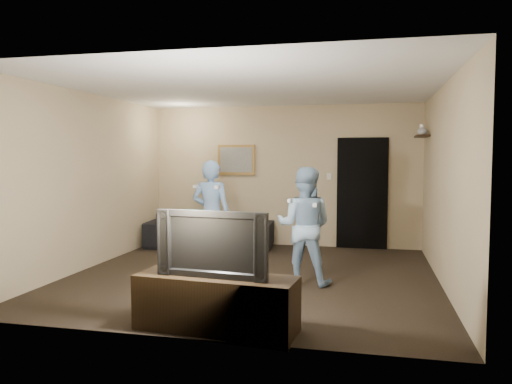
% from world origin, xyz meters
% --- Properties ---
extents(ground, '(5.00, 5.00, 0.00)m').
position_xyz_m(ground, '(0.00, 0.00, 0.00)').
color(ground, black).
rests_on(ground, ground).
extents(ceiling, '(5.00, 5.00, 0.04)m').
position_xyz_m(ceiling, '(0.00, 0.00, 2.60)').
color(ceiling, silver).
rests_on(ceiling, wall_back).
extents(wall_back, '(5.00, 0.04, 2.60)m').
position_xyz_m(wall_back, '(0.00, 2.50, 1.30)').
color(wall_back, tan).
rests_on(wall_back, ground).
extents(wall_front, '(5.00, 0.04, 2.60)m').
position_xyz_m(wall_front, '(0.00, -2.50, 1.30)').
color(wall_front, tan).
rests_on(wall_front, ground).
extents(wall_left, '(0.04, 5.00, 2.60)m').
position_xyz_m(wall_left, '(-2.50, 0.00, 1.30)').
color(wall_left, tan).
rests_on(wall_left, ground).
extents(wall_right, '(0.04, 5.00, 2.60)m').
position_xyz_m(wall_right, '(2.50, 0.00, 1.30)').
color(wall_right, tan).
rests_on(wall_right, ground).
extents(sofa, '(2.37, 1.11, 0.67)m').
position_xyz_m(sofa, '(-1.27, 1.98, 0.33)').
color(sofa, black).
rests_on(sofa, ground).
extents(throw_pillow, '(0.42, 0.14, 0.41)m').
position_xyz_m(throw_pillow, '(-1.56, 1.98, 0.48)').
color(throw_pillow, '#184837').
rests_on(throw_pillow, sofa).
extents(painting_frame, '(0.72, 0.05, 0.57)m').
position_xyz_m(painting_frame, '(-0.90, 2.48, 1.60)').
color(painting_frame, olive).
rests_on(painting_frame, wall_back).
extents(painting_canvas, '(0.62, 0.01, 0.47)m').
position_xyz_m(painting_canvas, '(-0.90, 2.45, 1.60)').
color(painting_canvas, slate).
rests_on(painting_canvas, painting_frame).
extents(doorway, '(0.90, 0.06, 2.00)m').
position_xyz_m(doorway, '(1.45, 2.47, 1.00)').
color(doorway, black).
rests_on(doorway, ground).
extents(light_switch, '(0.08, 0.02, 0.12)m').
position_xyz_m(light_switch, '(0.85, 2.48, 1.30)').
color(light_switch, silver).
rests_on(light_switch, wall_back).
extents(wall_shelf, '(0.20, 0.60, 0.03)m').
position_xyz_m(wall_shelf, '(2.39, 1.80, 1.99)').
color(wall_shelf, black).
rests_on(wall_shelf, wall_right).
extents(shelf_vase, '(0.20, 0.20, 0.16)m').
position_xyz_m(shelf_vase, '(2.39, 1.71, 2.09)').
color(shelf_vase, '#B3B3B8').
rests_on(shelf_vase, wall_shelf).
extents(shelf_figurine, '(0.06, 0.06, 0.18)m').
position_xyz_m(shelf_figurine, '(2.39, 1.89, 2.09)').
color(shelf_figurine, silver).
rests_on(shelf_figurine, wall_shelf).
extents(tv_console, '(1.59, 0.64, 0.55)m').
position_xyz_m(tv_console, '(0.16, -2.22, 0.25)').
color(tv_console, black).
rests_on(tv_console, ground).
extents(television, '(1.11, 0.25, 0.63)m').
position_xyz_m(television, '(0.16, -2.22, 0.84)').
color(television, black).
rests_on(television, tv_console).
extents(wii_player_left, '(0.60, 0.49, 1.61)m').
position_xyz_m(wii_player_left, '(-0.71, 0.33, 0.81)').
color(wii_player_left, '#7197C5').
rests_on(wii_player_left, ground).
extents(wii_player_right, '(0.78, 0.63, 1.53)m').
position_xyz_m(wii_player_right, '(0.76, -0.29, 0.76)').
color(wii_player_right, '#8AACC9').
rests_on(wii_player_right, ground).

